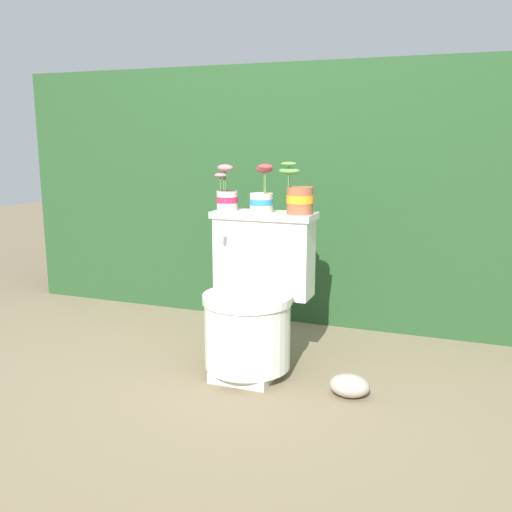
{
  "coord_description": "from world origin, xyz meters",
  "views": [
    {
      "loc": [
        0.93,
        -2.29,
        1.06
      ],
      "look_at": [
        0.04,
        0.09,
        0.53
      ],
      "focal_mm": 40.0,
      "sensor_mm": 36.0,
      "label": 1
    }
  ],
  "objects_px": {
    "potted_plant_left": "(227,195)",
    "toilet": "(254,303)",
    "potted_plant_middle": "(299,196)",
    "garden_stone": "(350,386)",
    "potted_plant_midleft": "(262,197)"
  },
  "relations": [
    {
      "from": "potted_plant_left",
      "to": "toilet",
      "type": "bearing_deg",
      "value": -35.35
    },
    {
      "from": "potted_plant_left",
      "to": "potted_plant_middle",
      "type": "height_order",
      "value": "potted_plant_middle"
    },
    {
      "from": "potted_plant_left",
      "to": "garden_stone",
      "type": "height_order",
      "value": "potted_plant_left"
    },
    {
      "from": "potted_plant_left",
      "to": "potted_plant_middle",
      "type": "xyz_separation_m",
      "value": [
        0.36,
        -0.01,
        0.01
      ]
    },
    {
      "from": "toilet",
      "to": "potted_plant_midleft",
      "type": "distance_m",
      "value": 0.49
    },
    {
      "from": "potted_plant_midleft",
      "to": "potted_plant_middle",
      "type": "xyz_separation_m",
      "value": [
        0.18,
        0.0,
        0.01
      ]
    },
    {
      "from": "potted_plant_left",
      "to": "garden_stone",
      "type": "bearing_deg",
      "value": -21.85
    },
    {
      "from": "garden_stone",
      "to": "potted_plant_left",
      "type": "bearing_deg",
      "value": 158.15
    },
    {
      "from": "potted_plant_midleft",
      "to": "potted_plant_middle",
      "type": "distance_m",
      "value": 0.18
    },
    {
      "from": "toilet",
      "to": "potted_plant_midleft",
      "type": "relative_size",
      "value": 3.23
    },
    {
      "from": "potted_plant_left",
      "to": "potted_plant_midleft",
      "type": "xyz_separation_m",
      "value": [
        0.18,
        -0.01,
        -0.0
      ]
    },
    {
      "from": "toilet",
      "to": "potted_plant_middle",
      "type": "xyz_separation_m",
      "value": [
        0.17,
        0.12,
        0.48
      ]
    },
    {
      "from": "potted_plant_middle",
      "to": "garden_stone",
      "type": "relative_size",
      "value": 1.39
    },
    {
      "from": "toilet",
      "to": "garden_stone",
      "type": "distance_m",
      "value": 0.57
    },
    {
      "from": "potted_plant_middle",
      "to": "potted_plant_midleft",
      "type": "bearing_deg",
      "value": -179.55
    }
  ]
}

